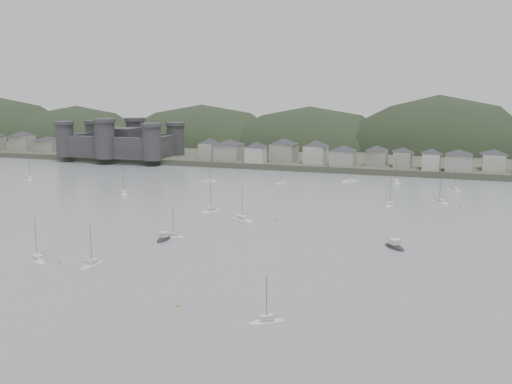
% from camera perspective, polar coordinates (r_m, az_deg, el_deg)
% --- Properties ---
extents(ground, '(900.00, 900.00, 0.00)m').
position_cam_1_polar(ground, '(139.70, -10.44, -7.46)').
color(ground, slate).
rests_on(ground, ground).
extents(far_shore_land, '(900.00, 250.00, 3.00)m').
position_cam_1_polar(far_shore_land, '(417.50, 10.19, 4.32)').
color(far_shore_land, '#383D2D').
rests_on(far_shore_land, ground).
extents(forested_ridge, '(851.55, 103.94, 102.57)m').
position_cam_1_polar(forested_ridge, '(393.09, 10.21, 2.10)').
color(forested_ridge, black).
rests_on(forested_ridge, ground).
extents(castle, '(66.00, 43.00, 20.00)m').
position_cam_1_polar(castle, '(350.77, -12.89, 4.73)').
color(castle, '#2F2F32').
rests_on(castle, far_shore_land).
extents(waterfront_town, '(451.48, 28.46, 12.92)m').
position_cam_1_polar(waterfront_town, '(300.68, 16.24, 3.31)').
color(waterfront_town, gray).
rests_on(waterfront_town, far_shore_land).
extents(sailboat_lead, '(9.98, 6.85, 13.09)m').
position_cam_1_polar(sailboat_lead, '(187.77, -1.34, -2.73)').
color(sailboat_lead, beige).
rests_on(sailboat_lead, ground).
extents(moored_fleet, '(220.40, 178.60, 13.31)m').
position_cam_1_polar(moored_fleet, '(200.79, -3.43, -1.91)').
color(moored_fleet, beige).
rests_on(moored_fleet, ground).
extents(motor_launch_near, '(7.48, 8.47, 3.99)m').
position_cam_1_polar(motor_launch_near, '(160.73, 13.19, -5.14)').
color(motor_launch_near, black).
rests_on(motor_launch_near, ground).
extents(motor_launch_far, '(3.37, 7.77, 3.81)m').
position_cam_1_polar(motor_launch_far, '(166.53, -8.87, -4.46)').
color(motor_launch_far, black).
rests_on(motor_launch_far, ground).
extents(mooring_buoys, '(167.20, 137.61, 0.70)m').
position_cam_1_polar(mooring_buoys, '(185.07, -2.77, -2.94)').
color(mooring_buoys, '#B4793C').
rests_on(mooring_buoys, ground).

